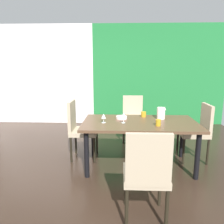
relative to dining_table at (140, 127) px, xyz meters
The scene contains 14 objects.
ground_plane 1.03m from the dining_table, 152.83° to the right, with size 6.28×6.11×0.02m, color #2E2118.
back_panel_interior 3.66m from the dining_table, 132.78° to the left, with size 2.82×0.10×2.60m, color silver.
garden_window_panel 2.81m from the dining_table, 75.15° to the left, with size 3.46×0.10×2.60m, color #1F6D33.
dining_table is the anchor object (origin of this frame).
chair_right_far 1.02m from the dining_table, 15.52° to the left, with size 0.44×0.44×0.95m.
chair_head_far 1.26m from the dining_table, 91.62° to the left, with size 0.44×0.45×0.93m.
chair_left_far 1.02m from the dining_table, 164.54° to the left, with size 0.45×0.44×0.99m.
chair_head_near 1.27m from the dining_table, 91.78° to the right, with size 0.44×0.44×0.97m.
wine_glass_right 0.32m from the dining_table, 162.92° to the right, with size 0.07×0.07×0.15m.
wine_glass_near_shelf 0.58m from the dining_table, behind, with size 0.07×0.07×0.14m.
serving_bowl_corner 0.35m from the dining_table, 146.60° to the left, with size 0.18×0.18×0.04m, color silver.
cup_left 0.36m from the dining_table, 75.18° to the left, with size 0.08×0.08×0.09m, color #B3871E.
cup_center 0.35m from the dining_table, 42.00° to the right, with size 0.07×0.07×0.09m, color #AD861B.
pitcher_west 0.44m from the dining_table, 30.70° to the left, with size 0.14×0.13×0.19m.
Camera 1 is at (0.42, -2.85, 1.56)m, focal length 35.00 mm.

